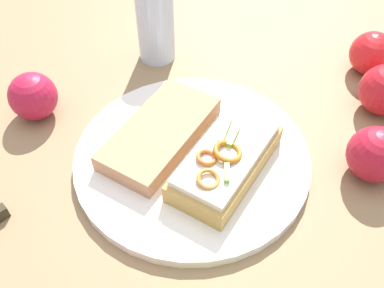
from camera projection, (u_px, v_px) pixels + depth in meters
The scene contains 8 objects.
ground_plane at pixel (192, 161), 0.60m from camera, with size 2.00×2.00×0.00m, color #8D704E.
plate at pixel (192, 157), 0.59m from camera, with size 0.31×0.31×0.01m, color white.
sandwich at pixel (226, 160), 0.55m from camera, with size 0.18×0.12×0.05m.
bread_slice_side at pixel (160, 133), 0.59m from camera, with size 0.18×0.09×0.03m, color tan.
apple_0 at pixel (375, 154), 0.56m from camera, with size 0.07×0.07×0.07m, color #AA172A.
apple_1 at pixel (372, 53), 0.70m from camera, with size 0.07×0.07×0.07m, color red.
apple_3 at pixel (33, 96), 0.63m from camera, with size 0.07×0.07×0.07m, color #AF1938.
drinking_glass at pixel (155, 23), 0.70m from camera, with size 0.06×0.06×0.13m, color silver.
Camera 1 is at (-0.37, -0.10, 0.46)m, focal length 41.29 mm.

